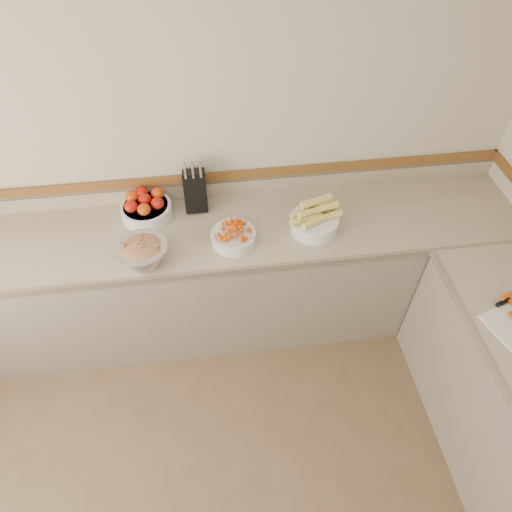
{
  "coord_description": "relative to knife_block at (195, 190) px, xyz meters",
  "views": [
    {
      "loc": [
        0.14,
        -0.26,
        2.78
      ],
      "look_at": [
        0.35,
        1.35,
        1.0
      ],
      "focal_mm": 32.0,
      "sensor_mm": 36.0,
      "label": 1
    }
  ],
  "objects": [
    {
      "name": "back_wall",
      "position": [
        -0.05,
        0.1,
        0.27
      ],
      "size": [
        4.0,
        0.0,
        4.0
      ],
      "primitive_type": "plane",
      "rotation": [
        1.57,
        0.0,
        0.0
      ],
      "color": "#BFB69E",
      "rests_on": "ground_plane"
    },
    {
      "name": "counter_back",
      "position": [
        -0.05,
        -0.22,
        -0.58
      ],
      "size": [
        4.0,
        0.65,
        1.08
      ],
      "color": "tan",
      "rests_on": "ground_plane"
    },
    {
      "name": "knife_block",
      "position": [
        0.0,
        0.0,
        0.0
      ],
      "size": [
        0.14,
        0.16,
        0.33
      ],
      "color": "black",
      "rests_on": "counter_back"
    },
    {
      "name": "tomato_bowl",
      "position": [
        -0.3,
        -0.04,
        -0.07
      ],
      "size": [
        0.3,
        0.3,
        0.15
      ],
      "color": "silver",
      "rests_on": "counter_back"
    },
    {
      "name": "cherry_tomato_bowl",
      "position": [
        0.19,
        -0.33,
        -0.08
      ],
      "size": [
        0.26,
        0.26,
        0.14
      ],
      "color": "silver",
      "rests_on": "counter_back"
    },
    {
      "name": "corn_bowl",
      "position": [
        0.67,
        -0.28,
        -0.06
      ],
      "size": [
        0.32,
        0.29,
        0.21
      ],
      "color": "silver",
      "rests_on": "counter_back"
    },
    {
      "name": "rhubarb_bowl",
      "position": [
        -0.3,
        -0.43,
        -0.05
      ],
      "size": [
        0.28,
        0.28,
        0.16
      ],
      "color": "#B2B2BA",
      "rests_on": "counter_back"
    }
  ]
}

